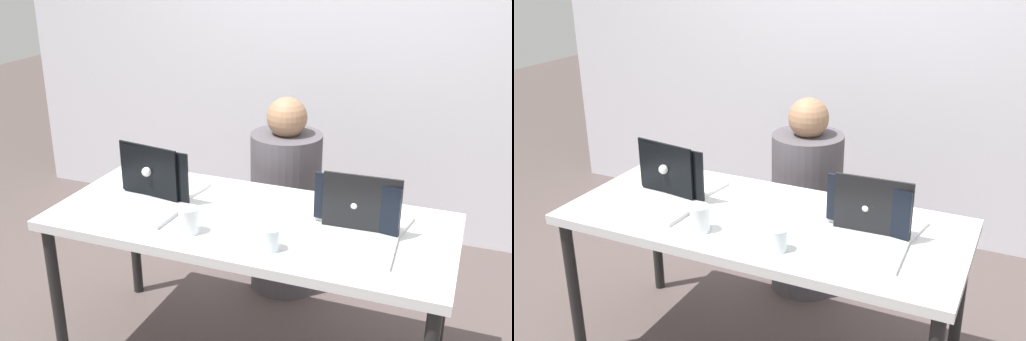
% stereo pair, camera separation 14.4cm
% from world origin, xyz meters
% --- Properties ---
extents(back_wall, '(4.50, 0.10, 2.55)m').
position_xyz_m(back_wall, '(0.00, 1.53, 1.28)').
color(back_wall, silver).
rests_on(back_wall, ground).
extents(desk, '(1.64, 0.72, 0.71)m').
position_xyz_m(desk, '(0.00, 0.00, 0.65)').
color(desk, silver).
rests_on(desk, ground).
extents(person_at_center, '(0.40, 0.40, 1.05)m').
position_xyz_m(person_at_center, '(-0.07, 0.67, 0.46)').
color(person_at_center, '#4E4A50').
rests_on(person_at_center, ground).
extents(laptop_front_left, '(0.34, 0.29, 0.24)m').
position_xyz_m(laptop_front_left, '(-0.44, -0.07, 0.76)').
color(laptop_front_left, '#B3B6B8').
rests_on(laptop_front_left, desk).
extents(laptop_front_right, '(0.31, 0.29, 0.24)m').
position_xyz_m(laptop_front_right, '(0.45, -0.06, 0.76)').
color(laptop_front_right, silver).
rests_on(laptop_front_right, desk).
extents(laptop_back_right, '(0.38, 0.28, 0.21)m').
position_xyz_m(laptop_back_right, '(0.43, 0.11, 0.76)').
color(laptop_back_right, silver).
rests_on(laptop_back_right, desk).
extents(laptop_back_left, '(0.33, 0.31, 0.25)m').
position_xyz_m(laptop_back_left, '(-0.46, 0.09, 0.76)').
color(laptop_back_left, silver).
rests_on(laptop_back_left, desk).
extents(water_glass_left, '(0.08, 0.08, 0.10)m').
position_xyz_m(water_glass_left, '(-0.17, -0.21, 0.75)').
color(water_glass_left, white).
rests_on(water_glass_left, desk).
extents(water_glass_right, '(0.07, 0.07, 0.09)m').
position_xyz_m(water_glass_right, '(0.17, -0.22, 0.75)').
color(water_glass_right, silver).
rests_on(water_glass_right, desk).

